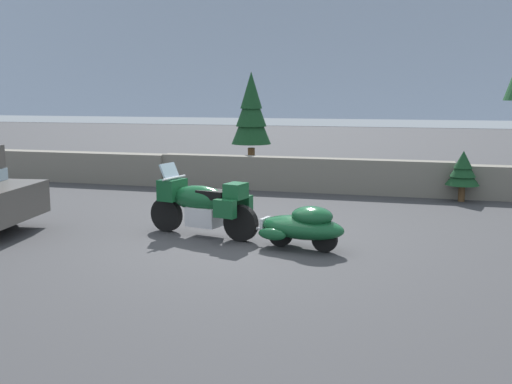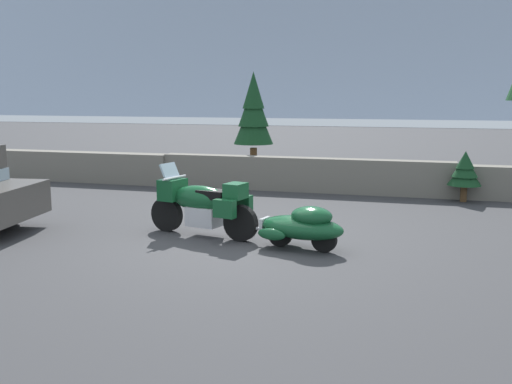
% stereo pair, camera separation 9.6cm
% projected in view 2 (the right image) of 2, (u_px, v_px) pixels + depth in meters
% --- Properties ---
extents(ground_plane, '(80.00, 80.00, 0.00)m').
position_uv_depth(ground_plane, '(235.00, 243.00, 10.60)').
color(ground_plane, '#38383A').
extents(stone_guard_wall, '(24.00, 0.61, 0.93)m').
position_uv_depth(stone_guard_wall, '(289.00, 175.00, 16.28)').
color(stone_guard_wall, slate).
rests_on(stone_guard_wall, ground).
extents(distant_ridgeline, '(240.00, 80.00, 16.00)m').
position_uv_depth(distant_ridgeline, '(411.00, 63.00, 100.28)').
color(distant_ridgeline, '#99A8BF').
rests_on(distant_ridgeline, ground).
extents(touring_motorcycle, '(2.28, 1.05, 1.33)m').
position_uv_depth(touring_motorcycle, '(202.00, 203.00, 11.01)').
color(touring_motorcycle, black).
rests_on(touring_motorcycle, ground).
extents(car_shaped_trailer, '(2.23, 1.02, 0.76)m').
position_uv_depth(car_shaped_trailer, '(302.00, 226.00, 10.07)').
color(car_shaped_trailer, black).
rests_on(car_shaped_trailer, ground).
extents(pine_tree_secondary, '(1.25, 1.25, 3.33)m').
position_uv_depth(pine_tree_secondary, '(253.00, 112.00, 18.50)').
color(pine_tree_secondary, brown).
rests_on(pine_tree_secondary, ground).
extents(pine_sapling_near, '(0.82, 0.82, 1.26)m').
position_uv_depth(pine_sapling_near, '(465.00, 170.00, 14.54)').
color(pine_sapling_near, brown).
rests_on(pine_sapling_near, ground).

